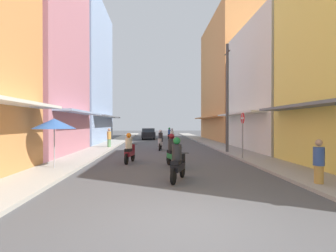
# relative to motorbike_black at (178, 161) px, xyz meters

# --- Properties ---
(ground_plane) EXTENTS (107.09, 107.09, 0.00)m
(ground_plane) POSITION_rel_motorbike_black_xyz_m (-0.15, 16.24, -0.70)
(ground_plane) COLOR #4C4C4F
(sidewalk_left) EXTENTS (2.06, 56.68, 0.12)m
(sidewalk_left) POSITION_rel_motorbike_black_xyz_m (-5.21, 16.24, -0.64)
(sidewalk_left) COLOR #ADA89E
(sidewalk_left) RESTS_ON ground
(sidewalk_right) EXTENTS (2.06, 56.68, 0.12)m
(sidewalk_right) POSITION_rel_motorbike_black_xyz_m (4.91, 16.24, -0.64)
(sidewalk_right) COLOR #9E9991
(sidewalk_right) RESTS_ON ground
(building_left_mid) EXTENTS (7.05, 8.53, 15.34)m
(building_left_mid) POSITION_rel_motorbike_black_xyz_m (-9.23, 8.62, 6.96)
(building_left_mid) COLOR #B7727F
(building_left_mid) RESTS_ON ground
(building_left_far) EXTENTS (7.05, 11.18, 14.69)m
(building_left_far) POSITION_rel_motorbike_black_xyz_m (-9.23, 19.11, 6.63)
(building_left_far) COLOR #8CA5CC
(building_left_far) RESTS_ON ground
(building_right_mid) EXTENTS (7.05, 9.33, 9.52)m
(building_right_mid) POSITION_rel_motorbike_black_xyz_m (8.94, 10.42, 4.05)
(building_right_mid) COLOR silver
(building_right_mid) RESTS_ON ground
(building_right_far) EXTENTS (7.05, 13.46, 14.69)m
(building_right_far) POSITION_rel_motorbike_black_xyz_m (8.94, 22.79, 6.63)
(building_right_far) COLOR #D88C4C
(building_right_far) RESTS_ON ground
(motorbike_black) EXTENTS (0.78, 1.73, 1.58)m
(motorbike_black) POSITION_rel_motorbike_black_xyz_m (0.00, 0.00, 0.00)
(motorbike_black) COLOR black
(motorbike_black) RESTS_ON ground
(motorbike_orange) EXTENTS (0.65, 1.78, 1.58)m
(motorbike_orange) POSITION_rel_motorbike_black_xyz_m (0.95, 18.20, 0.00)
(motorbike_orange) COLOR black
(motorbike_orange) RESTS_ON ground
(motorbike_maroon) EXTENTS (0.60, 1.80, 1.58)m
(motorbike_maroon) POSITION_rel_motorbike_black_xyz_m (-2.14, 4.48, 0.00)
(motorbike_maroon) COLOR black
(motorbike_maroon) RESTS_ON ground
(motorbike_silver) EXTENTS (0.55, 1.81, 1.58)m
(motorbike_silver) POSITION_rel_motorbike_black_xyz_m (-0.41, 11.23, 0.00)
(motorbike_silver) COLOR black
(motorbike_silver) RESTS_ON ground
(motorbike_red) EXTENTS (0.66, 1.77, 1.58)m
(motorbike_red) POSITION_rel_motorbike_black_xyz_m (0.98, 23.57, 0.00)
(motorbike_red) COLOR black
(motorbike_red) RESTS_ON ground
(motorbike_green) EXTENTS (0.68, 1.77, 1.58)m
(motorbike_green) POSITION_rel_motorbike_black_xyz_m (0.02, 3.10, 0.00)
(motorbike_green) COLOR black
(motorbike_green) RESTS_ON ground
(parked_car) EXTENTS (1.92, 4.17, 1.45)m
(parked_car) POSITION_rel_motorbike_black_xyz_m (-1.73, 25.77, 0.04)
(parked_car) COLOR black
(parked_car) RESTS_ON ground
(pedestrian_foreground) EXTENTS (0.34, 0.34, 1.54)m
(pedestrian_foreground) POSITION_rel_motorbike_black_xyz_m (4.45, -1.13, 0.06)
(pedestrian_foreground) COLOR #BF8C3F
(pedestrian_foreground) RESTS_ON ground
(pedestrian_far) EXTENTS (0.34, 0.34, 1.66)m
(pedestrian_far) POSITION_rel_motorbike_black_xyz_m (-4.62, 12.75, 0.13)
(pedestrian_far) COLOR #598C59
(pedestrian_far) RESTS_ON ground
(vendor_umbrella) EXTENTS (1.85, 1.85, 2.27)m
(vendor_umbrella) POSITION_rel_motorbike_black_xyz_m (-5.24, 2.45, 1.34)
(vendor_umbrella) COLOR #99999E
(vendor_umbrella) RESTS_ON ground
(utility_pole) EXTENTS (0.20, 1.20, 7.52)m
(utility_pole) POSITION_rel_motorbike_black_xyz_m (4.13, 8.63, 3.14)
(utility_pole) COLOR #4C4C4F
(utility_pole) RESTS_ON ground
(street_sign_no_entry) EXTENTS (0.07, 0.60, 2.65)m
(street_sign_no_entry) POSITION_rel_motorbike_black_xyz_m (4.03, 5.10, 1.01)
(street_sign_no_entry) COLOR gray
(street_sign_no_entry) RESTS_ON ground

